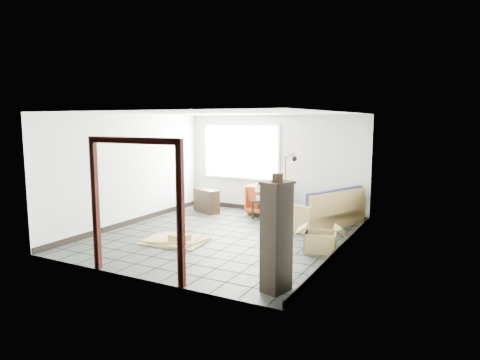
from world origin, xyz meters
The scene contains 15 objects.
ground centered at (0.00, 0.00, 0.00)m, with size 5.50×5.50×0.00m, color black.
room_shell centered at (0.00, 0.03, 1.68)m, with size 5.02×5.52×2.61m.
window_panel centered at (-1.00, 2.70, 1.60)m, with size 2.32×0.08×1.52m.
doorway_trim centered at (0.00, -2.70, 1.38)m, with size 1.80×0.08×2.20m.
futon_sofa centered at (1.71, 1.95, 0.32)m, with size 1.50×2.14×0.89m.
armchair centered at (-0.05, 2.40, 0.44)m, with size 0.86×0.81×0.89m, color maroon.
side_table centered at (0.02, 1.90, 0.40)m, with size 0.44×0.44×0.48m.
table_lamp centered at (-0.04, 1.93, 0.76)m, with size 0.34×0.34×0.41m.
projector centered at (0.04, 1.88, 0.53)m, with size 0.35×0.31×0.10m.
floor_lamp centered at (0.56, 2.38, 0.88)m, with size 0.48×0.30×1.64m.
console_shelf centered at (-1.62, 1.90, 0.31)m, with size 0.85×0.59×0.62m.
tall_shelf centered at (2.15, -2.19, 0.82)m, with size 0.44×0.51×1.60m.
pot centered at (2.18, -2.25, 1.66)m, with size 0.17×0.17×0.12m.
open_box centered at (2.15, -0.07, 0.18)m, with size 0.97×0.61×0.51m.
cardboard_pile centered at (-0.65, -0.84, 0.05)m, with size 1.38×1.06×0.18m.
Camera 1 is at (4.45, -7.67, 2.45)m, focal length 32.00 mm.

